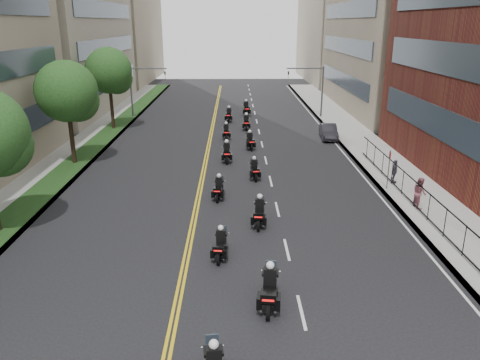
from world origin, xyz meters
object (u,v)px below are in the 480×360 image
at_px(motorcycle_2, 221,245).
at_px(motorcycle_9, 246,123).
at_px(motorcycle_8, 226,132).
at_px(motorcycle_1, 270,290).
at_px(pedestrian_b, 420,193).
at_px(pedestrian_c, 395,171).
at_px(motorcycle_4, 219,189).
at_px(motorcycle_6, 227,153).
at_px(motorcycle_11, 246,109).
at_px(motorcycle_3, 259,213).
at_px(motorcycle_7, 250,142).
at_px(motorcycle_10, 229,115).
at_px(parked_sedan, 328,132).
at_px(motorcycle_5, 254,170).

xyz_separation_m(motorcycle_2, motorcycle_9, (1.86, 26.69, 0.05)).
bearing_deg(motorcycle_8, motorcycle_9, 60.78).
bearing_deg(motorcycle_1, motorcycle_8, 101.64).
relative_size(pedestrian_b, pedestrian_c, 1.14).
relative_size(motorcycle_1, motorcycle_9, 1.08).
bearing_deg(motorcycle_4, motorcycle_6, 93.43).
xyz_separation_m(motorcycle_8, motorcycle_11, (2.12, 11.37, 0.11)).
distance_m(motorcycle_1, pedestrian_c, 16.52).
bearing_deg(pedestrian_b, motorcycle_3, 98.79).
distance_m(motorcycle_3, motorcycle_4, 4.53).
bearing_deg(pedestrian_b, motorcycle_6, 44.63).
relative_size(motorcycle_8, pedestrian_c, 1.39).
height_order(motorcycle_6, motorcycle_11, motorcycle_11).
bearing_deg(motorcycle_6, pedestrian_b, -43.91).
relative_size(motorcycle_7, motorcycle_10, 0.94).
height_order(motorcycle_6, motorcycle_10, motorcycle_6).
distance_m(motorcycle_2, motorcycle_10, 30.59).
distance_m(motorcycle_10, motorcycle_11, 4.05).
xyz_separation_m(motorcycle_8, parked_sedan, (9.36, 0.01, 0.03)).
distance_m(motorcycle_1, motorcycle_7, 23.07).
bearing_deg(motorcycle_8, motorcycle_6, -92.01).
height_order(parked_sedan, pedestrian_c, pedestrian_c).
relative_size(motorcycle_4, motorcycle_9, 0.92).
distance_m(motorcycle_7, motorcycle_9, 7.52).
distance_m(parked_sedan, pedestrian_c, 13.05).
height_order(motorcycle_3, motorcycle_5, motorcycle_3).
bearing_deg(motorcycle_2, motorcycle_1, -57.14).
distance_m(motorcycle_9, motorcycle_11, 7.45).
bearing_deg(motorcycle_2, motorcycle_3, 67.93).
xyz_separation_m(motorcycle_6, motorcycle_10, (0.03, 15.19, -0.00)).
bearing_deg(pedestrian_b, motorcycle_5, 54.23).
height_order(motorcycle_3, motorcycle_6, motorcycle_6).
height_order(motorcycle_3, motorcycle_10, motorcycle_10).
bearing_deg(motorcycle_7, motorcycle_10, 91.92).
relative_size(motorcycle_1, motorcycle_2, 1.17).
bearing_deg(motorcycle_8, motorcycle_11, 76.35).
bearing_deg(parked_sedan, motorcycle_1, -101.32).
bearing_deg(parked_sedan, motorcycle_2, -108.06).
bearing_deg(motorcycle_6, motorcycle_5, -66.96).
xyz_separation_m(pedestrian_b, pedestrian_c, (0.00, 4.29, -0.11)).
bearing_deg(motorcycle_9, motorcycle_3, -89.85).
xyz_separation_m(motorcycle_3, motorcycle_11, (0.12, 30.58, 0.06)).
bearing_deg(motorcycle_11, motorcycle_7, -94.88).
distance_m(motorcycle_4, pedestrian_c, 11.63).
height_order(motorcycle_2, motorcycle_8, motorcycle_8).
distance_m(motorcycle_4, motorcycle_9, 19.32).
height_order(motorcycle_6, motorcycle_7, motorcycle_6).
relative_size(motorcycle_1, motorcycle_6, 1.05).
height_order(motorcycle_5, motorcycle_10, motorcycle_10).
relative_size(motorcycle_6, motorcycle_7, 1.06).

